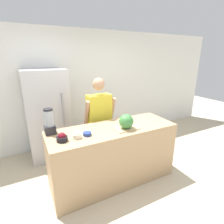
{
  "coord_description": "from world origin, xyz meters",
  "views": [
    {
      "loc": [
        -1.17,
        -1.88,
        2.03
      ],
      "look_at": [
        0.0,
        0.39,
        1.21
      ],
      "focal_mm": 28.0,
      "sensor_mm": 36.0,
      "label": 1
    }
  ],
  "objects_px": {
    "blender": "(49,122)",
    "bowl_cherries": "(62,138)",
    "watermelon": "(126,121)",
    "person": "(99,122)",
    "bowl_cream": "(77,135)",
    "refrigerator": "(48,115)",
    "bowl_small_blue": "(87,134)"
  },
  "relations": [
    {
      "from": "bowl_cherries",
      "to": "bowl_small_blue",
      "type": "height_order",
      "value": "bowl_cherries"
    },
    {
      "from": "bowl_cherries",
      "to": "bowl_cream",
      "type": "bearing_deg",
      "value": -2.43
    },
    {
      "from": "bowl_cream",
      "to": "blender",
      "type": "bearing_deg",
      "value": 132.29
    },
    {
      "from": "watermelon",
      "to": "bowl_cream",
      "type": "xyz_separation_m",
      "value": [
        -0.76,
        0.04,
        -0.08
      ]
    },
    {
      "from": "bowl_cherries",
      "to": "bowl_cream",
      "type": "xyz_separation_m",
      "value": [
        0.2,
        -0.01,
        -0.0
      ]
    },
    {
      "from": "watermelon",
      "to": "bowl_cherries",
      "type": "bearing_deg",
      "value": 177.41
    },
    {
      "from": "watermelon",
      "to": "bowl_cherries",
      "type": "xyz_separation_m",
      "value": [
        -0.96,
        0.04,
        -0.08
      ]
    },
    {
      "from": "watermelon",
      "to": "bowl_cherries",
      "type": "distance_m",
      "value": 0.96
    },
    {
      "from": "person",
      "to": "bowl_small_blue",
      "type": "bearing_deg",
      "value": -125.29
    },
    {
      "from": "watermelon",
      "to": "refrigerator",
      "type": "bearing_deg",
      "value": 123.59
    },
    {
      "from": "person",
      "to": "bowl_small_blue",
      "type": "height_order",
      "value": "person"
    },
    {
      "from": "bowl_cherries",
      "to": "refrigerator",
      "type": "bearing_deg",
      "value": 89.62
    },
    {
      "from": "person",
      "to": "blender",
      "type": "bearing_deg",
      "value": -158.38
    },
    {
      "from": "watermelon",
      "to": "blender",
      "type": "distance_m",
      "value": 1.12
    },
    {
      "from": "watermelon",
      "to": "blender",
      "type": "bearing_deg",
      "value": 161.06
    },
    {
      "from": "bowl_cherries",
      "to": "bowl_small_blue",
      "type": "distance_m",
      "value": 0.35
    },
    {
      "from": "refrigerator",
      "to": "blender",
      "type": "bearing_deg",
      "value": -95.79
    },
    {
      "from": "refrigerator",
      "to": "watermelon",
      "type": "height_order",
      "value": "refrigerator"
    },
    {
      "from": "refrigerator",
      "to": "bowl_cream",
      "type": "xyz_separation_m",
      "value": [
        0.19,
        -1.4,
        0.11
      ]
    },
    {
      "from": "person",
      "to": "bowl_small_blue",
      "type": "distance_m",
      "value": 0.83
    },
    {
      "from": "person",
      "to": "watermelon",
      "type": "bearing_deg",
      "value": -79.83
    },
    {
      "from": "blender",
      "to": "bowl_cherries",
      "type": "bearing_deg",
      "value": -72.78
    },
    {
      "from": "person",
      "to": "bowl_cream",
      "type": "distance_m",
      "value": 0.95
    },
    {
      "from": "refrigerator",
      "to": "watermelon",
      "type": "xyz_separation_m",
      "value": [
        0.95,
        -1.43,
        0.18
      ]
    },
    {
      "from": "bowl_small_blue",
      "to": "blender",
      "type": "xyz_separation_m",
      "value": [
        -0.45,
        0.3,
        0.15
      ]
    },
    {
      "from": "refrigerator",
      "to": "bowl_cherries",
      "type": "relative_size",
      "value": 12.28
    },
    {
      "from": "bowl_cream",
      "to": "blender",
      "type": "relative_size",
      "value": 0.3
    },
    {
      "from": "watermelon",
      "to": "blender",
      "type": "xyz_separation_m",
      "value": [
        -1.06,
        0.36,
        0.05
      ]
    },
    {
      "from": "refrigerator",
      "to": "blender",
      "type": "height_order",
      "value": "refrigerator"
    },
    {
      "from": "blender",
      "to": "bowl_small_blue",
      "type": "bearing_deg",
      "value": -34.01
    },
    {
      "from": "bowl_cream",
      "to": "bowl_small_blue",
      "type": "bearing_deg",
      "value": 8.74
    },
    {
      "from": "watermelon",
      "to": "bowl_small_blue",
      "type": "bearing_deg",
      "value": 174.49
    }
  ]
}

